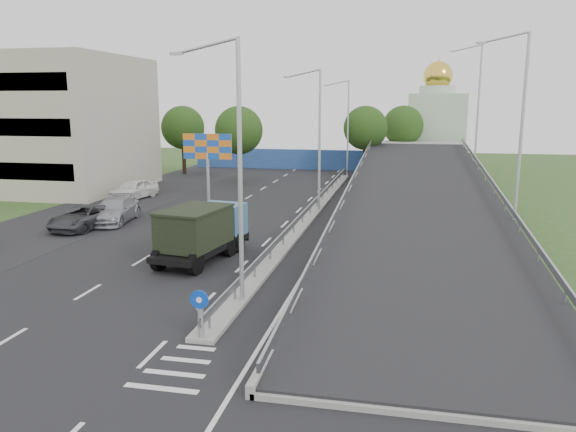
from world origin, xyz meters
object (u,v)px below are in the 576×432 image
(billboard, at_px, (207,150))
(parked_car_c, at_px, (84,217))
(lamp_post_near, at_px, (235,159))
(lamp_post_far, at_px, (346,123))
(church, at_px, (436,124))
(dump_truck, at_px, (203,230))
(lamp_post_mid, at_px, (317,132))
(parked_car_e, at_px, (134,189))
(sign_bollard, at_px, (200,314))
(parked_car_d, at_px, (115,210))

(billboard, height_order, parked_car_c, billboard)
(lamp_post_near, bearing_deg, parked_car_c, 140.55)
(lamp_post_far, height_order, church, church)
(billboard, bearing_deg, dump_truck, -71.17)
(lamp_post_mid, xyz_separation_m, parked_car_c, (-13.61, -8.80, -5.08))
(parked_car_e, bearing_deg, sign_bollard, -49.18)
(lamp_post_mid, relative_size, lamp_post_far, 1.00)
(lamp_post_mid, height_order, church, church)
(church, xyz_separation_m, billboard, (-19.00, -32.00, -1.12))
(billboard, bearing_deg, parked_car_d, -112.25)
(sign_bollard, xyz_separation_m, billboard, (-9.00, 25.83, 3.15))
(church, height_order, parked_car_d, church)
(lamp_post_far, xyz_separation_m, parked_car_c, (-13.61, -28.80, -5.08))
(lamp_post_near, xyz_separation_m, dump_truck, (-3.62, 5.90, -4.25))
(church, bearing_deg, lamp_post_mid, -106.22)
(parked_car_e, bearing_deg, billboard, 8.07)
(parked_car_e, bearing_deg, parked_car_c, -69.16)
(dump_truck, distance_m, parked_car_c, 11.33)
(dump_truck, bearing_deg, parked_car_e, 135.79)
(lamp_post_near, distance_m, church, 54.90)
(sign_bollard, height_order, parked_car_e, sign_bollard)
(billboard, height_order, parked_car_e, billboard)
(sign_bollard, height_order, lamp_post_mid, lamp_post_mid)
(billboard, bearing_deg, lamp_post_near, -67.51)
(lamp_post_mid, bearing_deg, lamp_post_near, -90.00)
(lamp_post_mid, height_order, dump_truck, lamp_post_mid)
(parked_car_c, bearing_deg, parked_car_d, 70.84)
(lamp_post_far, bearing_deg, parked_car_d, -115.39)
(sign_bollard, distance_m, lamp_post_far, 44.08)
(lamp_post_mid, distance_m, billboard, 9.47)
(dump_truck, bearing_deg, parked_car_d, 149.57)
(lamp_post_mid, bearing_deg, billboard, 167.62)
(lamp_post_near, height_order, lamp_post_mid, same)
(lamp_post_far, distance_m, parked_car_e, 24.28)
(lamp_post_near, distance_m, lamp_post_far, 40.00)
(dump_truck, xyz_separation_m, parked_car_e, (-12.13, 16.30, -0.71))
(lamp_post_mid, height_order, parked_car_e, lamp_post_mid)
(parked_car_d, bearing_deg, parked_car_e, 101.13)
(parked_car_c, bearing_deg, billboard, 72.27)
(lamp_post_far, distance_m, parked_car_d, 29.91)
(lamp_post_mid, bearing_deg, church, 73.78)
(sign_bollard, distance_m, parked_car_d, 21.27)
(lamp_post_far, height_order, dump_truck, lamp_post_far)
(parked_car_d, bearing_deg, dump_truck, -47.78)
(sign_bollard, relative_size, billboard, 0.30)
(lamp_post_near, xyz_separation_m, lamp_post_mid, (0.00, 20.00, 0.00))
(church, relative_size, parked_car_c, 2.62)
(sign_bollard, distance_m, parked_car_c, 20.20)
(parked_car_d, xyz_separation_m, parked_car_e, (-3.11, 8.84, 0.04))
(lamp_post_far, bearing_deg, billboard, -116.84)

